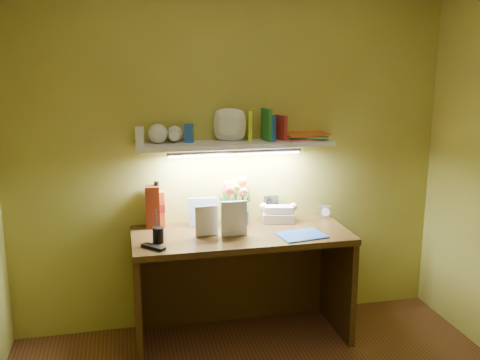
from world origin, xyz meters
name	(u,v)px	position (x,y,z in m)	size (l,w,h in m)	color
desk	(241,286)	(0.00, 1.20, 0.38)	(1.40, 0.60, 0.75)	#32210D
flower_bouquet	(235,200)	(0.00, 1.39, 0.91)	(0.21, 0.21, 0.33)	#06153E
telephone	(278,212)	(0.30, 1.38, 0.81)	(0.22, 0.16, 0.13)	silver
desk_clock	(324,211)	(0.65, 1.41, 0.79)	(0.08, 0.04, 0.08)	silver
whisky_bottle	(157,204)	(-0.52, 1.44, 0.90)	(0.08, 0.08, 0.31)	#C64F14
whisky_box	(153,207)	(-0.55, 1.43, 0.89)	(0.09, 0.09, 0.28)	#5E1C0C
pen_cup	(158,230)	(-0.54, 1.11, 0.83)	(0.07, 0.07, 0.16)	black
art_card	(203,212)	(-0.22, 1.39, 0.85)	(0.19, 0.04, 0.19)	white
tv_remote	(153,247)	(-0.57, 1.02, 0.76)	(0.04, 0.16, 0.02)	black
blue_folder	(301,235)	(0.36, 1.05, 0.75)	(0.29, 0.21, 0.01)	#1F51AE
desk_book_a	(195,222)	(-0.30, 1.17, 0.85)	(0.15, 0.02, 0.20)	beige
desk_book_b	(221,219)	(-0.14, 1.15, 0.86)	(0.17, 0.02, 0.23)	white
wall_shelf	(235,139)	(0.00, 1.38, 1.33)	(1.31, 0.30, 0.24)	white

